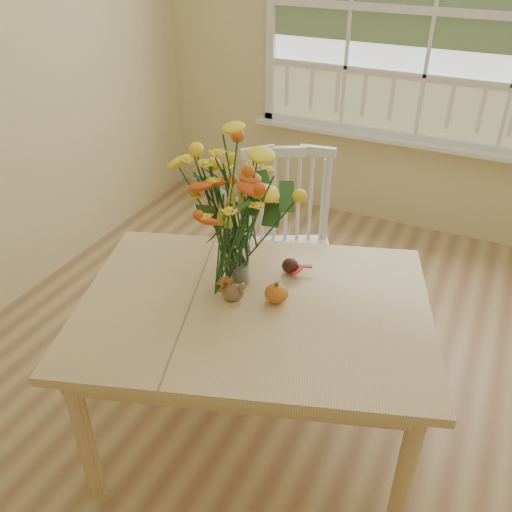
% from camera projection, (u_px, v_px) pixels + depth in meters
% --- Properties ---
extents(floor, '(4.00, 4.50, 0.01)m').
position_uv_depth(floor, '(295.00, 434.00, 2.57)').
color(floor, '#9E734C').
rests_on(floor, ground).
extents(wall_back, '(4.00, 0.02, 2.70)m').
position_uv_depth(wall_back, '(431.00, 43.00, 3.55)').
color(wall_back, beige).
rests_on(wall_back, floor).
extents(window, '(2.42, 0.12, 1.74)m').
position_uv_depth(window, '(435.00, 14.00, 3.42)').
color(window, silver).
rests_on(window, wall_back).
extents(dining_table, '(1.65, 1.39, 0.75)m').
position_uv_depth(dining_table, '(254.00, 322.00, 2.23)').
color(dining_table, tan).
rests_on(dining_table, floor).
extents(windsor_chair, '(0.64, 0.63, 1.05)m').
position_uv_depth(windsor_chair, '(287.00, 240.00, 2.94)').
color(windsor_chair, white).
rests_on(windsor_chair, floor).
extents(flower_vase, '(0.49, 0.49, 0.59)m').
position_uv_depth(flower_vase, '(236.00, 207.00, 2.12)').
color(flower_vase, white).
rests_on(flower_vase, dining_table).
extents(pumpkin, '(0.10, 0.10, 0.08)m').
position_uv_depth(pumpkin, '(276.00, 294.00, 2.17)').
color(pumpkin, '#C15416').
rests_on(pumpkin, dining_table).
extents(turkey_figurine, '(0.11, 0.11, 0.11)m').
position_uv_depth(turkey_figurine, '(233.00, 292.00, 2.17)').
color(turkey_figurine, '#CCB78C').
rests_on(turkey_figurine, dining_table).
extents(dark_gourd, '(0.13, 0.12, 0.07)m').
position_uv_depth(dark_gourd, '(290.00, 266.00, 2.35)').
color(dark_gourd, '#38160F').
rests_on(dark_gourd, dining_table).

